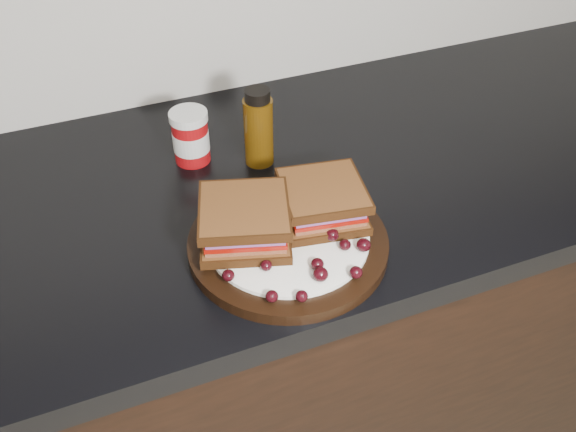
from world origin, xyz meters
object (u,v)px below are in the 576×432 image
at_px(plate, 288,244).
at_px(oil_bottle, 258,127).
at_px(condiment_jar, 191,137).
at_px(sandwich_left, 245,222).

bearing_deg(plate, oil_bottle, 80.93).
bearing_deg(oil_bottle, plate, -99.07).
relative_size(plate, oil_bottle, 2.12).
bearing_deg(condiment_jar, plate, -75.27).
distance_m(sandwich_left, condiment_jar, 0.24).
distance_m(plate, sandwich_left, 0.07).
height_order(plate, condiment_jar, condiment_jar).
distance_m(condiment_jar, oil_bottle, 0.11).
xyz_separation_m(plate, oil_bottle, (0.03, 0.21, 0.06)).
height_order(plate, oil_bottle, oil_bottle).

